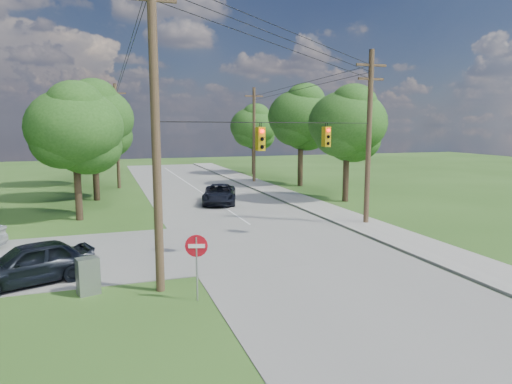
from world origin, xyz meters
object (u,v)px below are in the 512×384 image
object	(u,v)px
pole_north_e	(254,134)
pole_north_w	(117,135)
pole_ne	(369,135)
car_cross_dark	(30,263)
car_main_north	(220,194)
do_not_enter_sign	(197,253)
pole_sw	(155,121)
control_cabinet	(88,276)

from	to	relation	value
pole_north_e	pole_north_w	bearing A→B (deg)	180.00
pole_ne	pole_north_w	world-z (taller)	pole_ne
car_cross_dark	car_main_north	distance (m)	19.14
pole_north_w	do_not_enter_sign	distance (m)	31.23
pole_sw	pole_north_w	bearing A→B (deg)	90.77
pole_ne	pole_north_w	distance (m)	26.03
pole_north_w	control_cabinet	world-z (taller)	pole_north_w
pole_sw	pole_north_w	world-z (taller)	pole_sw
pole_sw	control_cabinet	world-z (taller)	pole_sw
pole_sw	pole_ne	world-z (taller)	pole_sw
pole_ne	car_cross_dark	size ratio (longest dim) A/B	2.22
pole_north_w	control_cabinet	bearing A→B (deg)	-94.15
pole_sw	pole_north_w	distance (m)	29.62
pole_north_w	car_cross_dark	size ratio (longest dim) A/B	2.11
pole_sw	pole_north_e	xyz separation A→B (m)	(13.50, 29.60, -1.10)
car_main_north	pole_ne	bearing A→B (deg)	-39.76
pole_sw	pole_north_e	size ratio (longest dim) A/B	1.20
control_cabinet	pole_sw	bearing A→B (deg)	-27.83
control_cabinet	do_not_enter_sign	distance (m)	4.21
pole_ne	control_cabinet	world-z (taller)	pole_ne
pole_ne	car_main_north	bearing A→B (deg)	123.90
control_cabinet	pole_north_w	bearing A→B (deg)	69.08
car_cross_dark	control_cabinet	bearing A→B (deg)	28.59
pole_sw	car_main_north	world-z (taller)	pole_sw
pole_sw	car_cross_dark	xyz separation A→B (m)	(-4.64, 2.30, -5.39)
pole_ne	car_cross_dark	xyz separation A→B (m)	(-18.14, -5.30, -4.63)
control_cabinet	pole_north_e	bearing A→B (deg)	44.41
pole_sw	do_not_enter_sign	xyz separation A→B (m)	(1.10, -1.40, -4.51)
pole_sw	pole_ne	size ratio (longest dim) A/B	1.14
pole_north_e	pole_north_w	size ratio (longest dim) A/B	1.00
pole_north_w	pole_sw	bearing A→B (deg)	-89.23
do_not_enter_sign	car_main_north	bearing A→B (deg)	90.13
control_cabinet	do_not_enter_sign	bearing A→B (deg)	-44.43
pole_sw	control_cabinet	xyz separation A→B (m)	(-2.51, 0.49, -5.55)
do_not_enter_sign	pole_ne	bearing A→B (deg)	52.46
car_main_north	pole_north_w	bearing A→B (deg)	137.21
pole_sw	pole_north_w	xyz separation A→B (m)	(-0.40, 29.60, -1.10)
control_cabinet	car_main_north	bearing A→B (deg)	45.06
car_cross_dark	control_cabinet	xyz separation A→B (m)	(2.13, -1.81, -0.16)
pole_north_e	do_not_enter_sign	distance (m)	33.56
car_main_north	do_not_enter_sign	size ratio (longest dim) A/B	2.26
car_main_north	pole_north_e	bearing A→B (deg)	76.61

